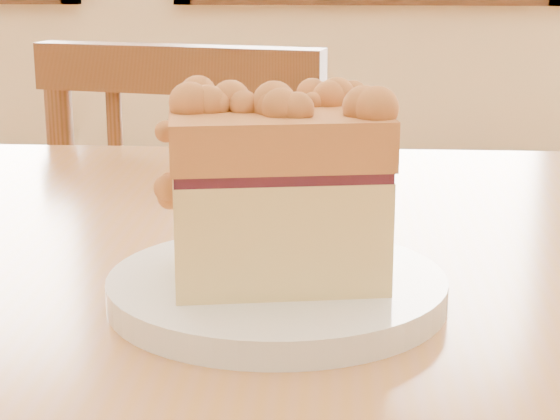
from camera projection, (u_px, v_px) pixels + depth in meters
name	position (u px, v px, depth m)	size (l,w,h in m)	color
cafe_table_main	(224.00, 391.00, 0.70)	(1.17, 0.78, 0.75)	#AB7142
cafe_chair_main	(221.00, 335.00, 1.36)	(0.46, 0.46, 0.86)	brown
plate	(277.00, 290.00, 0.59)	(0.21, 0.21, 0.02)	white
cake_slice	(273.00, 184.00, 0.57)	(0.14, 0.11, 0.12)	#F3D089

